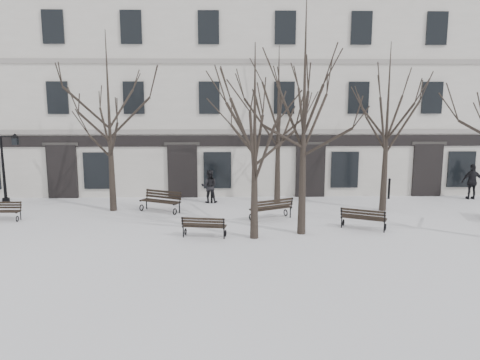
{
  "coord_description": "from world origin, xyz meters",
  "views": [
    {
      "loc": [
        -1.03,
        -17.32,
        5.31
      ],
      "look_at": [
        -0.49,
        3.0,
        1.8
      ],
      "focal_mm": 35.0,
      "sensor_mm": 36.0,
      "label": 1
    }
  ],
  "objects_px": {
    "tree_1": "(255,119)",
    "bench_0": "(1,211)",
    "bench_1": "(204,226)",
    "bench_3": "(161,200)",
    "bench_4": "(272,208)",
    "bench_2": "(363,218)",
    "tree_2": "(305,90)",
    "lamp_post": "(8,163)"
  },
  "relations": [
    {
      "from": "bench_4",
      "to": "lamp_post",
      "type": "height_order",
      "value": "lamp_post"
    },
    {
      "from": "bench_2",
      "to": "tree_2",
      "type": "bearing_deg",
      "value": 36.62
    },
    {
      "from": "tree_1",
      "to": "bench_4",
      "type": "xyz_separation_m",
      "value": [
        0.94,
        2.8,
        -4.07
      ]
    },
    {
      "from": "bench_1",
      "to": "lamp_post",
      "type": "bearing_deg",
      "value": -23.37
    },
    {
      "from": "tree_2",
      "to": "bench_4",
      "type": "bearing_deg",
      "value": 113.77
    },
    {
      "from": "tree_2",
      "to": "bench_4",
      "type": "relative_size",
      "value": 4.49
    },
    {
      "from": "bench_2",
      "to": "bench_3",
      "type": "xyz_separation_m",
      "value": [
        -8.79,
        3.38,
        0.05
      ]
    },
    {
      "from": "bench_0",
      "to": "bench_1",
      "type": "height_order",
      "value": "bench_1"
    },
    {
      "from": "tree_2",
      "to": "bench_3",
      "type": "xyz_separation_m",
      "value": [
        -6.15,
        3.88,
        -5.13
      ]
    },
    {
      "from": "tree_2",
      "to": "lamp_post",
      "type": "bearing_deg",
      "value": 156.41
    },
    {
      "from": "bench_2",
      "to": "bench_3",
      "type": "relative_size",
      "value": 0.91
    },
    {
      "from": "bench_0",
      "to": "bench_3",
      "type": "xyz_separation_m",
      "value": [
        6.85,
        1.48,
        0.1
      ]
    },
    {
      "from": "lamp_post",
      "to": "bench_1",
      "type": "bearing_deg",
      "value": -32.6
    },
    {
      "from": "bench_3",
      "to": "bench_4",
      "type": "height_order",
      "value": "bench_3"
    },
    {
      "from": "tree_1",
      "to": "bench_1",
      "type": "distance_m",
      "value": 4.57
    },
    {
      "from": "bench_1",
      "to": "bench_3",
      "type": "height_order",
      "value": "bench_3"
    },
    {
      "from": "bench_1",
      "to": "lamp_post",
      "type": "distance_m",
      "value": 12.55
    },
    {
      "from": "tree_1",
      "to": "bench_0",
      "type": "height_order",
      "value": "tree_1"
    },
    {
      "from": "tree_1",
      "to": "bench_4",
      "type": "distance_m",
      "value": 5.03
    },
    {
      "from": "bench_4",
      "to": "bench_3",
      "type": "bearing_deg",
      "value": -43.94
    },
    {
      "from": "bench_0",
      "to": "lamp_post",
      "type": "distance_m",
      "value": 4.41
    },
    {
      "from": "bench_0",
      "to": "bench_1",
      "type": "distance_m",
      "value": 9.55
    },
    {
      "from": "bench_3",
      "to": "bench_4",
      "type": "bearing_deg",
      "value": 8.77
    },
    {
      "from": "bench_3",
      "to": "bench_4",
      "type": "distance_m",
      "value": 5.42
    },
    {
      "from": "bench_0",
      "to": "bench_2",
      "type": "bearing_deg",
      "value": -6.1
    },
    {
      "from": "tree_2",
      "to": "bench_0",
      "type": "xyz_separation_m",
      "value": [
        -13.0,
        2.4,
        -5.23
      ]
    },
    {
      "from": "bench_1",
      "to": "bench_3",
      "type": "xyz_separation_m",
      "value": [
        -2.27,
        4.32,
        0.08
      ]
    },
    {
      "from": "tree_1",
      "to": "bench_1",
      "type": "bearing_deg",
      "value": 176.39
    },
    {
      "from": "bench_1",
      "to": "bench_3",
      "type": "bearing_deg",
      "value": -53.02
    },
    {
      "from": "bench_4",
      "to": "bench_0",
      "type": "bearing_deg",
      "value": -27.03
    },
    {
      "from": "bench_0",
      "to": "tree_2",
      "type": "bearing_deg",
      "value": -9.65
    },
    {
      "from": "bench_1",
      "to": "bench_3",
      "type": "relative_size",
      "value": 0.85
    },
    {
      "from": "tree_1",
      "to": "lamp_post",
      "type": "height_order",
      "value": "tree_1"
    },
    {
      "from": "bench_3",
      "to": "bench_4",
      "type": "relative_size",
      "value": 1.03
    },
    {
      "from": "bench_0",
      "to": "bench_1",
      "type": "xyz_separation_m",
      "value": [
        9.12,
        -2.83,
        0.01
      ]
    },
    {
      "from": "bench_1",
      "to": "lamp_post",
      "type": "height_order",
      "value": "lamp_post"
    },
    {
      "from": "tree_1",
      "to": "bench_0",
      "type": "distance_m",
      "value": 12.19
    },
    {
      "from": "bench_2",
      "to": "bench_4",
      "type": "height_order",
      "value": "bench_4"
    },
    {
      "from": "tree_2",
      "to": "lamp_post",
      "type": "height_order",
      "value": "tree_2"
    },
    {
      "from": "bench_3",
      "to": "bench_1",
      "type": "bearing_deg",
      "value": -35.8
    },
    {
      "from": "bench_4",
      "to": "bench_1",
      "type": "bearing_deg",
      "value": 16.52
    },
    {
      "from": "tree_2",
      "to": "bench_1",
      "type": "relative_size",
      "value": 5.13
    }
  ]
}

